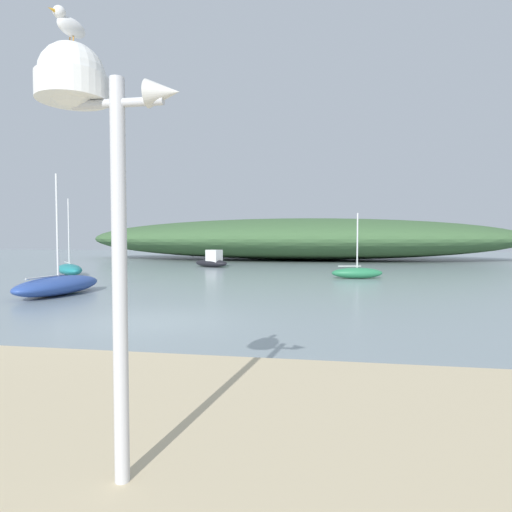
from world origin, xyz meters
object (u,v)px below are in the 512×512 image
at_px(sailboat_centre_water, 69,269).
at_px(seagull_on_radar, 70,25).
at_px(mast_structure, 86,117).
at_px(sailboat_mid_channel, 357,273).
at_px(motorboat_near_shore, 212,261).
at_px(sailboat_outer_mooring, 58,285).

bearing_deg(sailboat_centre_water, seagull_on_radar, -56.83).
bearing_deg(seagull_on_radar, mast_structure, 8.12).
distance_m(sailboat_mid_channel, sailboat_centre_water, 16.46).
height_order(mast_structure, sailboat_mid_channel, mast_structure).
height_order(seagull_on_radar, motorboat_near_shore, seagull_on_radar).
xyz_separation_m(sailboat_mid_channel, sailboat_centre_water, (-16.45, -0.55, 0.02)).
relative_size(sailboat_outer_mooring, sailboat_centre_water, 1.04).
bearing_deg(mast_structure, sailboat_outer_mooring, 125.25).
bearing_deg(sailboat_outer_mooring, seagull_on_radar, -55.16).
xyz_separation_m(sailboat_centre_water, motorboat_near_shore, (6.45, 7.83, 0.11)).
distance_m(sailboat_centre_water, motorboat_near_shore, 10.15).
xyz_separation_m(mast_structure, motorboat_near_shore, (-6.53, 27.50, -2.70)).
distance_m(seagull_on_radar, sailboat_mid_channel, 20.85).
height_order(sailboat_outer_mooring, sailboat_centre_water, sailboat_outer_mooring).
height_order(mast_structure, motorboat_near_shore, mast_structure).
bearing_deg(sailboat_centre_water, mast_structure, -56.58).
bearing_deg(sailboat_centre_water, sailboat_outer_mooring, -59.38).
bearing_deg(sailboat_mid_channel, motorboat_near_shore, 143.91).
bearing_deg(mast_structure, seagull_on_radar, -171.88).
xyz_separation_m(sailboat_mid_channel, sailboat_outer_mooring, (-11.71, -8.56, 0.05)).
bearing_deg(sailboat_centre_water, sailboat_mid_channel, 1.90).
bearing_deg(sailboat_centre_water, motorboat_near_shore, 50.52).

